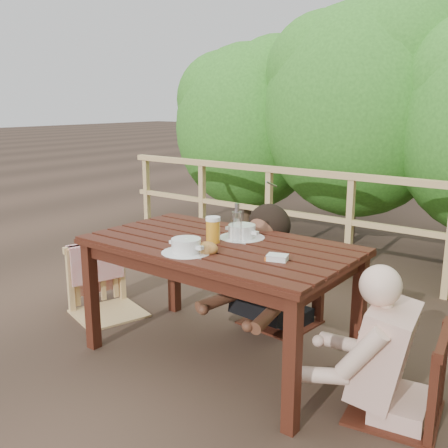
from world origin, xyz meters
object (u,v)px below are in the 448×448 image
Objects in this scene: butter_tub at (277,259)px; soup_near at (186,247)px; chair_right at (401,330)px; diner_right at (410,297)px; bread_roll at (208,248)px; chair_far at (282,260)px; soup_far at (242,232)px; beer_glass at (213,231)px; table at (219,302)px; tumbler at (204,252)px; chair_left at (106,253)px; bottle at (237,224)px; woman at (284,231)px.

soup_near is at bearing -177.81° from butter_tub.
chair_right reaches higher than soup_near.
bread_roll is at bearing 96.21° from diner_right.
chair_far is 3.39× the size of soup_far.
butter_tub is at bearing -83.37° from chair_right.
bread_roll is at bearing -59.69° from beer_glass.
diner_right is at bearing 3.48° from table.
diner_right is at bearing -24.22° from chair_far.
chair_right is 0.72× the size of diner_right.
soup_far is 0.54m from butter_tub.
chair_right is at bearing 18.51° from tumbler.
bottle is (1.23, 0.03, 0.40)m from chair_left.
chair_far reaches higher than table.
tumbler is at bearing -69.27° from table.
diner_right is 5.09× the size of bottle.
chair_far is at bearing 93.98° from tumbler.
beer_glass is (-1.21, -0.10, 0.18)m from diner_right.
chair_right is 1.26m from soup_near.
chair_left is 0.75× the size of diner_right.
woman is at bearing 87.00° from soup_near.
woman is 0.96m from bread_roll.
soup_far is at bearing 95.80° from bread_roll.
soup_far is at bearing -65.52° from chair_left.
bottle reaches higher than tumbler.
bottle reaches higher than chair_far.
tumbler is 0.62× the size of butter_tub.
soup_near is at bearing -81.37° from chair_right.
diner_right reaches higher than chair_far.
chair_left is 0.71× the size of woman.
chair_far is at bearing 101.48° from butter_tub.
bread_roll is at bearing -92.79° from bottle.
tumbler is at bearing 99.31° from diner_right.
chair_far is at bearing -128.78° from chair_right.
beer_glass is at bearing 85.79° from diner_right.
butter_tub is at bearing 15.31° from bread_roll.
chair_far is 1.03× the size of chair_right.
chair_far reaches higher than bread_roll.
chair_left is at bearing 178.73° from table.
chair_left is 1.66m from butter_tub.
bread_roll is 1.18× the size of butter_tub.
chair_far is (0.04, 0.71, 0.12)m from table.
beer_glass is 0.16m from bottle.
bread_roll is 0.51× the size of bottle.
butter_tub is at bearing -12.28° from table.
diner_right is at bearing 4.51° from beer_glass.
beer_glass reaches higher than butter_tub.
butter_tub is (0.46, -0.82, 0.30)m from chair_far.
beer_glass reaches higher than soup_near.
bread_roll is 0.23m from beer_glass.
chair_right is 8.54× the size of butter_tub.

